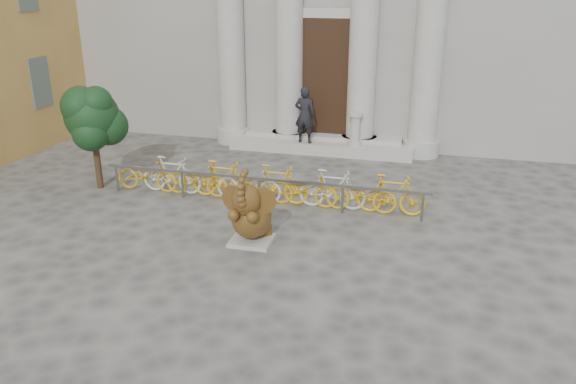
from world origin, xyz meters
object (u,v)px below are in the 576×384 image
(elephant_statue, at_px, (251,215))
(pedestrian, at_px, (305,115))
(tree, at_px, (93,118))
(bike_rack, at_px, (262,183))

(elephant_statue, xyz_separation_m, pedestrian, (-0.45, 6.86, 0.63))
(pedestrian, bearing_deg, tree, 47.94)
(elephant_statue, distance_m, pedestrian, 6.90)
(elephant_statue, bearing_deg, pedestrian, 93.03)
(elephant_statue, bearing_deg, tree, 155.61)
(pedestrian, bearing_deg, elephant_statue, 96.38)
(bike_rack, relative_size, pedestrian, 4.60)
(pedestrian, bearing_deg, bike_rack, 91.93)
(bike_rack, relative_size, tree, 2.99)
(elephant_statue, bearing_deg, bike_rack, 101.24)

